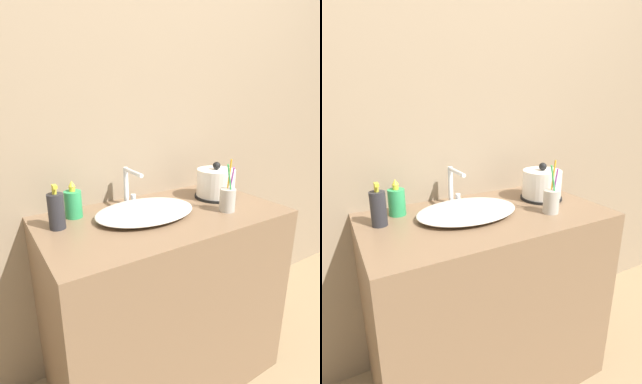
# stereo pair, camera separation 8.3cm
# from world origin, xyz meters

# --- Properties ---
(wall_back) EXTENTS (6.00, 0.04, 2.60)m
(wall_back) POSITION_xyz_m (0.00, 0.58, 1.30)
(wall_back) COLOR gray
(wall_back) RESTS_ON ground_plane
(vanity_counter) EXTENTS (1.03, 0.56, 0.85)m
(vanity_counter) POSITION_xyz_m (0.00, 0.28, 0.42)
(vanity_counter) COLOR brown
(vanity_counter) RESTS_ON ground_plane
(sink_basin) EXTENTS (0.43, 0.30, 0.04)m
(sink_basin) POSITION_xyz_m (-0.08, 0.30, 0.87)
(sink_basin) COLOR silver
(sink_basin) RESTS_ON vanity_counter
(faucet) EXTENTS (0.06, 0.16, 0.17)m
(faucet) POSITION_xyz_m (-0.07, 0.46, 0.95)
(faucet) COLOR silver
(faucet) RESTS_ON vanity_counter
(electric_kettle) EXTENTS (0.20, 0.20, 0.18)m
(electric_kettle) POSITION_xyz_m (0.33, 0.33, 0.91)
(electric_kettle) COLOR black
(electric_kettle) RESTS_ON vanity_counter
(toothbrush_cup) EXTENTS (0.07, 0.07, 0.22)m
(toothbrush_cup) POSITION_xyz_m (0.25, 0.16, 0.90)
(toothbrush_cup) COLOR #B7B2A8
(toothbrush_cup) RESTS_ON vanity_counter
(lotion_bottle) EXTENTS (0.06, 0.06, 0.17)m
(lotion_bottle) POSITION_xyz_m (-0.42, 0.37, 0.91)
(lotion_bottle) COLOR #28282D
(lotion_bottle) RESTS_ON vanity_counter
(shampoo_bottle) EXTENTS (0.07, 0.07, 0.15)m
(shampoo_bottle) POSITION_xyz_m (-0.33, 0.45, 0.90)
(shampoo_bottle) COLOR #2D9956
(shampoo_bottle) RESTS_ON vanity_counter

